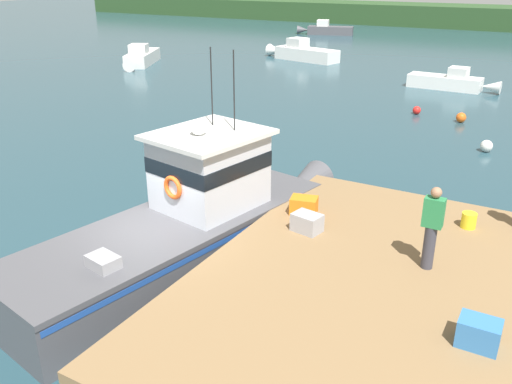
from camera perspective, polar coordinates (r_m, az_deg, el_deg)
The scene contains 16 objects.
ground_plane at distance 12.77m, azimuth -9.68°, elevation -8.08°, with size 200.00×200.00×0.00m, color #23424C.
dock at distance 10.22m, azimuth 11.72°, elevation -9.63°, with size 6.00×9.00×1.20m.
main_fishing_boat at distance 12.65m, azimuth -6.78°, elevation -3.06°, with size 4.00×9.97×4.80m.
crate_stack_mid_dock at distance 8.94m, azimuth 22.39°, elevation -13.56°, with size 0.60×0.44×0.44m, color #3370B2.
crate_single_by_cleat at distance 12.46m, azimuth 5.06°, elevation -1.42°, with size 0.60×0.44×0.39m, color orange.
crate_single_far at distance 11.64m, azimuth 5.39°, elevation -3.22°, with size 0.60×0.44×0.39m, color #9E9EA3.
bait_bucket at distance 12.63m, azimuth 21.48°, elevation -2.78°, with size 0.32×0.32×0.34m, color yellow.
deckhand_by_the_boat at distance 10.43m, azimuth 18.01°, elevation -3.46°, with size 0.36×0.22×1.63m.
moored_boat_far_left at distance 33.45m, azimuth 19.83°, elevation 10.87°, with size 5.08×1.45×1.28m.
moored_boat_near_channel at distance 40.86m, azimuth -12.01°, elevation 13.69°, with size 3.62×5.82×1.50m.
moored_boat_far_right at distance 59.54m, azimuth 7.43°, elevation 16.59°, with size 5.90×2.69×1.48m.
moored_boat_off_the_point at distance 42.32m, azimuth 4.86°, elevation 14.41°, with size 6.36×2.70×1.59m.
mooring_buoy_outer at distance 26.24m, azimuth 20.77°, elevation 7.34°, with size 0.44×0.44×0.44m, color #EA5B19.
mooring_buoy_inshore at distance 22.26m, azimuth 23.09°, elevation 4.48°, with size 0.46×0.46×0.46m, color silver.
mooring_buoy_channel_marker at distance 27.11m, azimuth 16.56°, elevation 8.25°, with size 0.38×0.38×0.38m, color red.
far_shoreline at distance 70.93m, azimuth 24.75°, elevation 16.31°, with size 120.00×8.00×2.40m, color #284723.
Camera 1 is at (7.20, -8.37, 6.42)m, focal length 38.01 mm.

